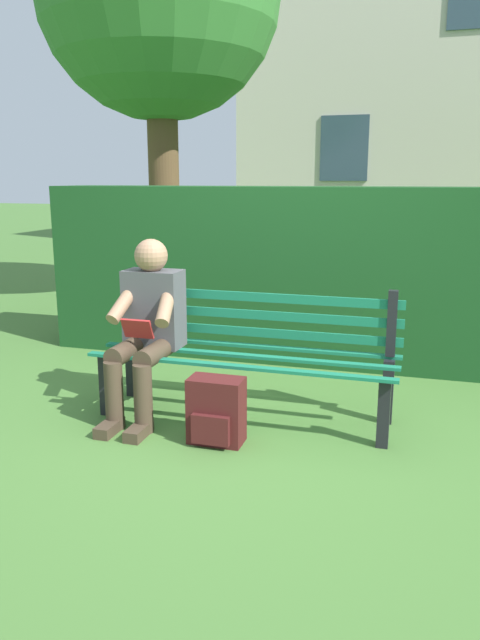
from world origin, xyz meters
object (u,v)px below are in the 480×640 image
Objects in this scene: park_bench at (248,349)px; backpack at (216,411)px; person_seated at (147,324)px; tree at (152,4)px.

backpack is (0.05, 0.51, -0.25)m from park_bench.
person_seated is 0.79m from backpack.
backpack is (-2.05, 3.82, -3.31)m from tree.
park_bench is at bearing -96.18° from backpack.
tree is at bearing -67.33° from person_seated.
tree is (1.47, -3.51, 2.89)m from person_seated.
tree is at bearing -61.80° from backpack.
person_seated is (0.64, 0.19, 0.17)m from park_bench.
person_seated is at bearing 112.67° from tree.
park_bench is 4.92× the size of backpack.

